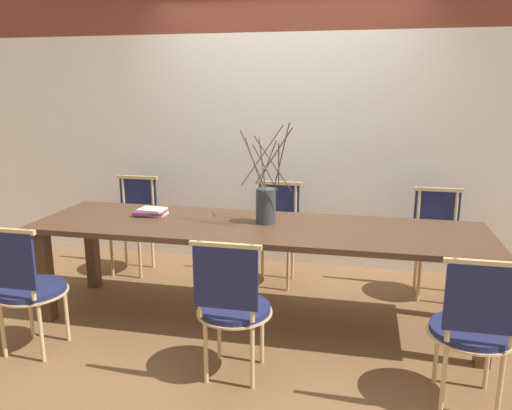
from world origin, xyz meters
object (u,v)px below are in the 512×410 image
object	(u,v)px
chair_near_center	(473,326)
book_stack	(151,212)
chair_far_center	(437,240)
vase_centerpiece	(266,204)
dining_table	(256,236)

from	to	relation	value
chair_near_center	book_stack	distance (m)	2.40
chair_far_center	book_stack	xyz separation A→B (m)	(-2.23, -0.67, 0.29)
chair_far_center	vase_centerpiece	world-z (taller)	vase_centerpiece
chair_near_center	vase_centerpiece	size ratio (longest dim) A/B	1.21
dining_table	chair_far_center	distance (m)	1.59
chair_near_center	book_stack	xyz separation A→B (m)	(-2.21, 0.89, 0.29)
dining_table	chair_far_center	bearing A→B (deg)	29.76
book_stack	dining_table	bearing A→B (deg)	-7.16
dining_table	chair_near_center	distance (m)	1.57
chair_near_center	book_stack	world-z (taller)	chair_near_center
chair_near_center	book_stack	size ratio (longest dim) A/B	3.58
vase_centerpiece	book_stack	distance (m)	0.92
chair_near_center	chair_far_center	bearing A→B (deg)	89.46
chair_far_center	chair_near_center	bearing A→B (deg)	89.46
dining_table	book_stack	size ratio (longest dim) A/B	13.09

